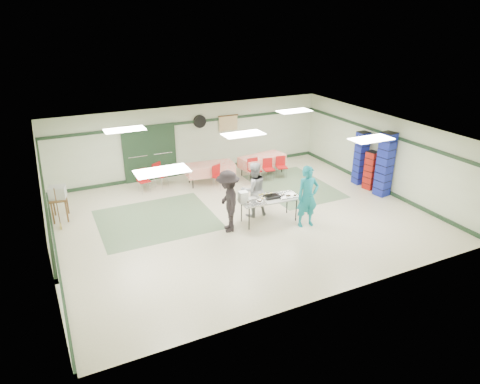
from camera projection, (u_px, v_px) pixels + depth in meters
name	position (u px, v px, depth m)	size (l,w,h in m)	color
floor	(243.00, 217.00, 13.44)	(11.00, 11.00, 0.00)	beige
ceiling	(243.00, 133.00, 12.38)	(11.00, 11.00, 0.00)	silver
wall_back	(193.00, 140.00, 16.64)	(11.00, 11.00, 0.00)	beige
wall_front	(335.00, 245.00, 9.18)	(11.00, 11.00, 0.00)	beige
wall_left	(46.00, 211.00, 10.72)	(9.00, 9.00, 0.00)	beige
wall_right	(383.00, 153.00, 15.10)	(9.00, 9.00, 0.00)	beige
trim_back	(192.00, 122.00, 16.34)	(11.00, 0.06, 0.10)	#1C331F
baseboard_back	(194.00, 171.00, 17.12)	(11.00, 0.06, 0.12)	#1C331F
trim_left	(43.00, 185.00, 10.46)	(9.00, 0.06, 0.10)	#1C331F
baseboard_left	(56.00, 255.00, 11.24)	(9.00, 0.06, 0.12)	#1C331F
trim_right	(385.00, 134.00, 14.81)	(9.00, 0.06, 0.10)	#1C331F
baseboard_right	(378.00, 187.00, 15.59)	(9.00, 0.06, 0.12)	#1C331F
green_patch_a	(157.00, 219.00, 13.27)	(3.50, 3.00, 0.01)	#5F7D5B
green_patch_b	(293.00, 186.00, 15.80)	(2.50, 3.50, 0.01)	#5F7D5B
double_door_left	(137.00, 155.00, 15.84)	(0.90, 0.06, 2.10)	gray
double_door_right	(162.00, 152.00, 16.21)	(0.90, 0.06, 2.10)	gray
door_frame	(150.00, 153.00, 16.01)	(2.00, 0.03, 2.15)	#1C331F
wall_fan	(200.00, 121.00, 16.44)	(0.50, 0.50, 0.10)	black
scroll_banner	(228.00, 123.00, 16.99)	(0.80, 0.02, 0.60)	beige
serving_table	(269.00, 200.00, 12.91)	(1.85, 0.84, 0.76)	#B7B8B3
sheet_tray_right	(287.00, 195.00, 13.07)	(0.62, 0.47, 0.02)	silver
sheet_tray_mid	(266.00, 196.00, 13.00)	(0.62, 0.47, 0.02)	silver
sheet_tray_left	(256.00, 203.00, 12.53)	(0.63, 0.48, 0.02)	silver
baking_pan	(272.00, 197.00, 12.92)	(0.47, 0.29, 0.08)	black
foam_box_stack	(243.00, 197.00, 12.54)	(0.26, 0.23, 0.35)	white
volunteer_teal	(308.00, 197.00, 12.57)	(0.68, 0.45, 1.87)	teal
volunteer_grey	(253.00, 189.00, 13.23)	(0.85, 0.66, 1.75)	gray
volunteer_dark	(228.00, 201.00, 12.28)	(1.20, 0.69, 1.85)	black
dining_table_a	(262.00, 160.00, 16.74)	(1.93, 1.09, 0.77)	red
dining_table_b	(210.00, 169.00, 15.87)	(1.85, 0.98, 0.77)	red
chair_a	(268.00, 167.00, 16.28)	(0.44, 0.44, 0.82)	#B0160E
chair_b	(254.00, 168.00, 16.02)	(0.43, 0.43, 0.91)	#B0160E
chair_c	(281.00, 165.00, 16.50)	(0.45, 0.45, 0.82)	#B0160E
chair_d	(218.00, 174.00, 15.44)	(0.54, 0.54, 0.87)	#B0160E
chair_loose_a	(159.00, 172.00, 15.54)	(0.58, 0.58, 0.91)	#B0160E
chair_loose_b	(143.00, 178.00, 15.14)	(0.45, 0.45, 0.84)	#B0160E
crate_stack_blue_a	(361.00, 158.00, 15.68)	(0.38, 0.38, 1.98)	navy
crate_stack_red	(371.00, 170.00, 15.31)	(0.36, 0.36, 1.41)	maroon
crate_stack_blue_b	(385.00, 165.00, 14.61)	(0.43, 0.43, 2.26)	navy
printer_table	(59.00, 200.00, 13.09)	(0.58, 0.82, 0.74)	brown
office_printer	(57.00, 192.00, 12.89)	(0.47, 0.41, 0.37)	#A5A5A1
broom	(57.00, 207.00, 12.53)	(0.03, 0.03, 1.28)	brown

